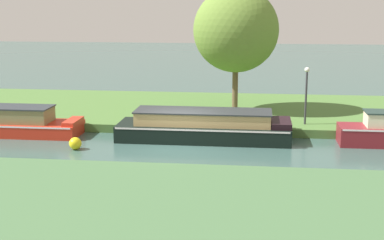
# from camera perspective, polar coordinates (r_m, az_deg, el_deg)

# --- Properties ---
(ground_plane) EXTENTS (120.00, 120.00, 0.00)m
(ground_plane) POSITION_cam_1_polar(r_m,az_deg,el_deg) (24.21, -1.18, -2.65)
(ground_plane) COLOR #385852
(riverbank_far) EXTENTS (72.00, 10.00, 0.40)m
(riverbank_far) POSITION_cam_1_polar(r_m,az_deg,el_deg) (30.94, 0.61, 0.98)
(riverbank_far) COLOR #4A7235
(riverbank_far) RESTS_ON ground_plane
(riverbank_near) EXTENTS (72.00, 10.00, 0.40)m
(riverbank_near) POSITION_cam_1_polar(r_m,az_deg,el_deg) (15.73, -5.79, -10.22)
(riverbank_near) COLOR #446940
(riverbank_near) RESTS_ON ground_plane
(black_barge) EXTENTS (7.73, 2.32, 1.36)m
(black_barge) POSITION_cam_1_polar(r_m,az_deg,el_deg) (25.12, 1.34, -0.69)
(black_barge) COLOR black
(black_barge) RESTS_ON ground_plane
(willow_tree_left) EXTENTS (4.46, 4.36, 6.48)m
(willow_tree_left) POSITION_cam_1_polar(r_m,az_deg,el_deg) (29.59, 4.50, 9.13)
(willow_tree_left) COLOR brown
(willow_tree_left) RESTS_ON riverbank_far
(lamp_post) EXTENTS (0.24, 0.24, 2.72)m
(lamp_post) POSITION_cam_1_polar(r_m,az_deg,el_deg) (26.83, 11.58, 3.19)
(lamp_post) COLOR #333338
(lamp_post) RESTS_ON riverbank_far
(mooring_post_near) EXTENTS (0.14, 0.14, 0.88)m
(mooring_post_near) POSITION_cam_1_polar(r_m,az_deg,el_deg) (26.16, 2.77, 0.34)
(mooring_post_near) COLOR #4C4028
(mooring_post_near) RESTS_ON riverbank_far
(channel_buoy) EXTENTS (0.53, 0.53, 0.53)m
(channel_buoy) POSITION_cam_1_polar(r_m,az_deg,el_deg) (24.06, -11.82, -2.36)
(channel_buoy) COLOR yellow
(channel_buoy) RESTS_ON ground_plane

